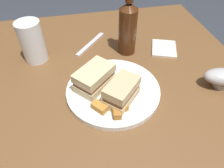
# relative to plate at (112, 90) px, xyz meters

# --- Properties ---
(dining_table) EXTENTS (1.08, 0.97, 0.76)m
(dining_table) POSITION_rel_plate_xyz_m (0.01, -0.00, -0.39)
(dining_table) COLOR brown
(dining_table) RESTS_ON ground
(plate) EXTENTS (0.29, 0.29, 0.02)m
(plate) POSITION_rel_plate_xyz_m (0.00, 0.00, 0.00)
(plate) COLOR white
(plate) RESTS_ON dining_table
(sandwich_half_left) EXTENTS (0.13, 0.14, 0.06)m
(sandwich_half_left) POSITION_rel_plate_xyz_m (0.02, 0.05, 0.04)
(sandwich_half_left) COLOR beige
(sandwich_half_left) RESTS_ON plate
(sandwich_half_right) EXTENTS (0.12, 0.12, 0.07)m
(sandwich_half_right) POSITION_rel_plate_xyz_m (-0.05, -0.02, 0.04)
(sandwich_half_right) COLOR #CCB284
(sandwich_half_right) RESTS_ON plate
(potato_wedge_front) EXTENTS (0.03, 0.05, 0.02)m
(potato_wedge_front) POSITION_rel_plate_xyz_m (-0.09, -0.00, 0.02)
(potato_wedge_front) COLOR #B77F33
(potato_wedge_front) RESTS_ON plate
(potato_wedge_middle) EXTENTS (0.03, 0.05, 0.02)m
(potato_wedge_middle) POSITION_rel_plate_xyz_m (-0.00, 0.06, 0.02)
(potato_wedge_middle) COLOR gold
(potato_wedge_middle) RESTS_ON plate
(potato_wedge_back) EXTENTS (0.05, 0.05, 0.02)m
(potato_wedge_back) POSITION_rel_plate_xyz_m (-0.07, 0.05, 0.02)
(potato_wedge_back) COLOR #B77F33
(potato_wedge_back) RESTS_ON plate
(potato_wedge_left_edge) EXTENTS (0.05, 0.03, 0.02)m
(potato_wedge_left_edge) POSITION_rel_plate_xyz_m (-0.09, 0.01, 0.02)
(potato_wedge_left_edge) COLOR #AD702D
(potato_wedge_left_edge) RESTS_ON plate
(pint_glass) EXTENTS (0.08, 0.08, 0.15)m
(pint_glass) POSITION_rel_plate_xyz_m (0.22, 0.23, 0.06)
(pint_glass) COLOR white
(pint_glass) RESTS_ON dining_table
(gravy_boat) EXTENTS (0.09, 0.14, 0.06)m
(gravy_boat) POSITION_rel_plate_xyz_m (-0.04, -0.34, 0.03)
(gravy_boat) COLOR #B7B7BC
(gravy_boat) RESTS_ON dining_table
(cider_bottle) EXTENTS (0.06, 0.06, 0.26)m
(cider_bottle) POSITION_rel_plate_xyz_m (0.20, -0.10, 0.09)
(cider_bottle) COLOR #47230F
(cider_bottle) RESTS_ON dining_table
(napkin) EXTENTS (0.13, 0.12, 0.01)m
(napkin) POSITION_rel_plate_xyz_m (0.18, -0.25, -0.00)
(napkin) COLOR silver
(napkin) RESTS_ON dining_table
(fork) EXTENTS (0.15, 0.13, 0.01)m
(fork) POSITION_rel_plate_xyz_m (0.27, 0.03, -0.01)
(fork) COLOR silver
(fork) RESTS_ON dining_table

